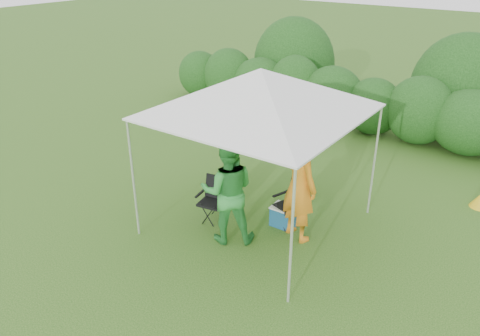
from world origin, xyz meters
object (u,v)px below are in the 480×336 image
Objects in this scene: canopy at (260,91)px; chair_left at (214,196)px; man at (299,186)px; chair_right at (294,200)px; woman at (228,191)px; cooler at (284,216)px.

canopy is 3.82× the size of chair_left.
canopy is at bearing 20.65° from man.
canopy reaches higher than chair_right.
woman is (-0.13, -0.72, -1.54)m from canopy.
canopy is 2.32m from cooler.
canopy reaches higher than woman.
man is (0.25, -0.31, 0.50)m from chair_right.
chair_right is 1.32m from woman.
man is at bearing -25.71° from cooler.
canopy is at bearing 13.70° from chair_left.
man is at bearing -33.19° from chair_right.
canopy is 1.68m from man.
man reaches higher than cooler.
woman is 1.30m from cooler.
cooler is (0.57, 0.91, -0.73)m from woman.
canopy is 6.78× the size of cooler.
chair_left is at bearing -156.04° from canopy.
chair_left is at bearing -156.82° from cooler.
woman reaches higher than chair_right.
canopy is at bearing -129.76° from chair_right.
canopy is 1.58× the size of man.
canopy reaches higher than man.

